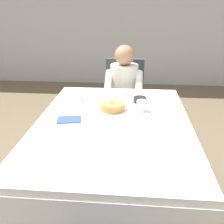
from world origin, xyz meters
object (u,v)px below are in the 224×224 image
Objects in this scene: diner_person at (124,87)px; spoon_near_edge at (106,129)px; knife_right_of_plate at (136,113)px; plate_breakfast at (112,111)px; dining_table_main at (113,132)px; fork_left_of_plate at (87,111)px; breakfast_stack at (112,106)px; chair_diner at (124,95)px; cup_coffee at (142,106)px; syrup_pitcher at (80,98)px; bowl_butter at (140,100)px.

spoon_near_edge is (-0.07, -1.15, 0.07)m from diner_person.
diner_person is at bearing 6.78° from knife_right_of_plate.
diner_person is 0.84m from plate_breakfast.
fork_left_of_plate is (-0.21, 0.15, 0.09)m from dining_table_main.
breakfast_stack is 0.20m from fork_left_of_plate.
dining_table_main is 0.22m from breakfast_stack.
dining_table_main is at bearing -82.28° from plate_breakfast.
chair_diner is 1.02m from breakfast_stack.
cup_coffee is 0.57× the size of knife_right_of_plate.
diner_person is (0.04, 1.01, 0.02)m from dining_table_main.
spoon_near_edge is (0.28, -0.50, -0.04)m from syrup_pitcher.
plate_breakfast is at bearing 86.54° from chair_diner.
chair_diner reaches higher than breakfast_stack.
fork_left_of_plate is at bearing -173.99° from plate_breakfast.
plate_breakfast is 0.31m from spoon_near_edge.
chair_diner reaches higher than plate_breakfast.
plate_breakfast is at bearing 97.72° from dining_table_main.
fork_left_of_plate is (-0.41, -0.24, -0.02)m from bowl_butter.
cup_coffee is (0.23, 0.03, -0.00)m from breakfast_stack.
diner_person is at bearing 87.95° from dining_table_main.
dining_table_main is 5.44× the size of plate_breakfast.
cup_coffee is (0.23, 0.04, 0.03)m from plate_breakfast.
knife_right_of_plate is (0.19, -0.02, -0.01)m from plate_breakfast.
spoon_near_edge is at bearing -125.02° from cup_coffee.
chair_diner is 1.00m from cup_coffee.
breakfast_stack is 1.34× the size of spoon_near_edge.
breakfast_stack reaches higher than plate_breakfast.
cup_coffee reaches higher than bowl_butter.
breakfast_stack is 1.78× the size of cup_coffee.
chair_diner is 8.23× the size of cup_coffee.
syrup_pitcher is at bearing 61.65° from diner_person.
dining_table_main is at bearing 87.95° from diner_person.
cup_coffee is at bearing 102.03° from diner_person.
bowl_butter is (0.22, 0.22, 0.01)m from plate_breakfast.
diner_person is 14.00× the size of syrup_pitcher.
fork_left_of_plate is at bearing 144.06° from dining_table_main.
dining_table_main is 1.36× the size of diner_person.
cup_coffee reaches higher than knife_right_of_plate.
breakfast_stack is at bearing 80.55° from knife_right_of_plate.
chair_diner is at bearing -90.00° from diner_person.
spoon_near_edge is at bearing -92.88° from breakfast_stack.
syrup_pitcher is (-0.29, 0.18, -0.01)m from breakfast_stack.
bowl_butter is 0.73× the size of spoon_near_edge.
breakfast_stack is at bearing 85.10° from spoon_near_edge.
chair_diner reaches higher than bowl_butter.
syrup_pitcher reaches higher than bowl_butter.
diner_person is at bearing -13.17° from fork_left_of_plate.
chair_diner is at bearing 86.54° from plate_breakfast.
plate_breakfast is (-0.06, -0.84, 0.08)m from diner_person.
syrup_pitcher reaches higher than knife_right_of_plate.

